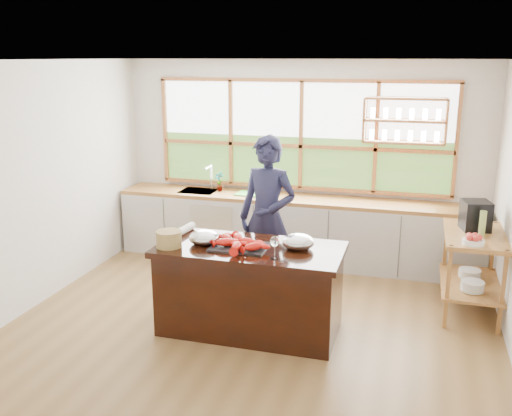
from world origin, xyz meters
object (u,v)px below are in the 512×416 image
at_px(island, 250,289).
at_px(cook, 267,218).
at_px(espresso_machine, 476,215).
at_px(wicker_basket, 169,239).

distance_m(island, cook, 1.02).
xyz_separation_m(island, espresso_machine, (2.19, 1.24, 0.61)).
height_order(cook, wicker_basket, cook).
bearing_deg(wicker_basket, island, 15.85).
height_order(island, espresso_machine, espresso_machine).
distance_m(cook, espresso_machine, 2.28).
bearing_deg(cook, wicker_basket, -110.33).
relative_size(cook, espresso_machine, 5.91).
height_order(island, wicker_basket, wicker_basket).
bearing_deg(espresso_machine, wicker_basket, -165.91).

